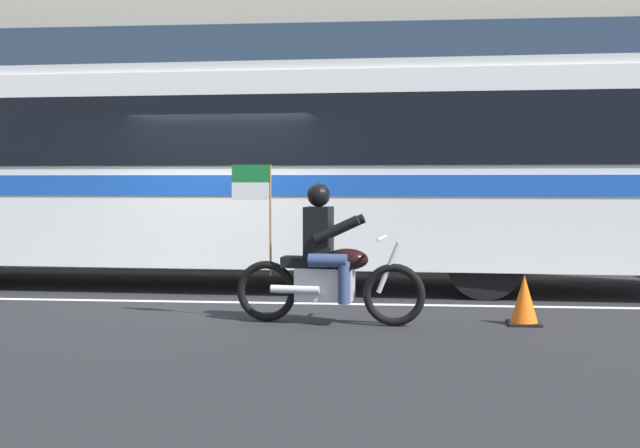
{
  "coord_description": "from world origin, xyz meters",
  "views": [
    {
      "loc": [
        2.5,
        -11.12,
        1.6
      ],
      "look_at": [
        1.44,
        -0.24,
        1.02
      ],
      "focal_mm": 46.15,
      "sensor_mm": 36.0,
      "label": 1
    }
  ],
  "objects_px": {
    "fire_hydrant": "(446,239)",
    "transit_bus": "(235,161)",
    "motorcycle_with_rider": "(327,264)",
    "traffic_cone": "(524,302)"
  },
  "relations": [
    {
      "from": "transit_bus",
      "to": "motorcycle_with_rider",
      "type": "distance_m",
      "value": 3.86
    },
    {
      "from": "fire_hydrant",
      "to": "traffic_cone",
      "type": "xyz_separation_m",
      "value": [
        0.53,
        -5.95,
        -0.26
      ]
    },
    {
      "from": "fire_hydrant",
      "to": "transit_bus",
      "type": "bearing_deg",
      "value": -139.6
    },
    {
      "from": "transit_bus",
      "to": "motorcycle_with_rider",
      "type": "height_order",
      "value": "transit_bus"
    },
    {
      "from": "transit_bus",
      "to": "fire_hydrant",
      "type": "height_order",
      "value": "transit_bus"
    },
    {
      "from": "transit_bus",
      "to": "traffic_cone",
      "type": "relative_size",
      "value": 24.17
    },
    {
      "from": "transit_bus",
      "to": "motorcycle_with_rider",
      "type": "relative_size",
      "value": 6.08
    },
    {
      "from": "motorcycle_with_rider",
      "to": "traffic_cone",
      "type": "relative_size",
      "value": 3.98
    },
    {
      "from": "transit_bus",
      "to": "motorcycle_with_rider",
      "type": "bearing_deg",
      "value": -62.53
    },
    {
      "from": "motorcycle_with_rider",
      "to": "fire_hydrant",
      "type": "bearing_deg",
      "value": 74.87
    }
  ]
}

